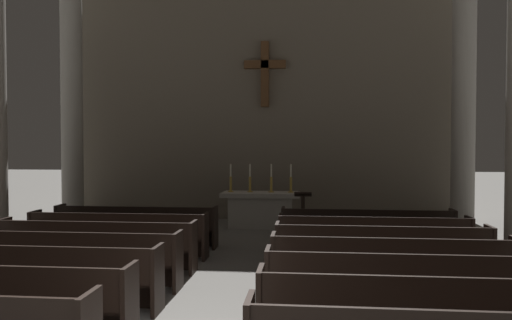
{
  "coord_description": "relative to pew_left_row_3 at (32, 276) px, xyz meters",
  "views": [
    {
      "loc": [
        1.29,
        -4.6,
        2.36
      ],
      "look_at": [
        0.0,
        8.22,
        1.96
      ],
      "focal_mm": 35.46,
      "sensor_mm": 36.0,
      "label": 1
    }
  ],
  "objects": [
    {
      "name": "pew_right_row_4",
      "position": [
        5.21,
        1.11,
        0.0
      ],
      "size": [
        3.73,
        0.5,
        0.95
      ],
      "color": "black",
      "rests_on": "ground"
    },
    {
      "name": "pew_right_row_3",
      "position": [
        5.21,
        0.0,
        0.0
      ],
      "size": [
        3.73,
        0.5,
        0.95
      ],
      "color": "black",
      "rests_on": "ground"
    },
    {
      "name": "pew_left_row_6",
      "position": [
        0.0,
        3.32,
        0.0
      ],
      "size": [
        3.73,
        0.5,
        0.95
      ],
      "color": "black",
      "rests_on": "ground"
    },
    {
      "name": "pew_left_row_3",
      "position": [
        0.0,
        0.0,
        0.0
      ],
      "size": [
        3.73,
        0.5,
        0.95
      ],
      "color": "black",
      "rests_on": "ground"
    },
    {
      "name": "altar",
      "position": [
        2.6,
        7.34,
        0.06
      ],
      "size": [
        2.2,
        0.9,
        1.01
      ],
      "color": "#A8A399",
      "rests_on": "ground"
    },
    {
      "name": "pew_right_row_2",
      "position": [
        5.21,
        -1.11,
        0.0
      ],
      "size": [
        3.73,
        0.5,
        0.95
      ],
      "color": "black",
      "rests_on": "ground"
    },
    {
      "name": "pew_right_row_6",
      "position": [
        5.21,
        3.32,
        0.0
      ],
      "size": [
        3.73,
        0.5,
        0.95
      ],
      "color": "black",
      "rests_on": "ground"
    },
    {
      "name": "column_left_third",
      "position": [
        -2.84,
        7.18,
        3.07
      ],
      "size": [
        0.92,
        0.92,
        7.27
      ],
      "color": "#ADA89E",
      "rests_on": "ground"
    },
    {
      "name": "column_right_third",
      "position": [
        8.05,
        7.18,
        3.07
      ],
      "size": [
        0.92,
        0.92,
        7.27
      ],
      "color": "#ADA89E",
      "rests_on": "ground"
    },
    {
      "name": "apse_with_cross",
      "position": [
        2.6,
        9.05,
        3.63
      ],
      "size": [
        11.86,
        0.49,
        8.21
      ],
      "color": "#706656",
      "rests_on": "ground"
    },
    {
      "name": "candlestick_outer_right",
      "position": [
        3.45,
        7.34,
        0.79
      ],
      "size": [
        0.16,
        0.16,
        0.79
      ],
      "color": "#B79338",
      "rests_on": "altar"
    },
    {
      "name": "candlestick_outer_left",
      "position": [
        1.75,
        7.34,
        0.79
      ],
      "size": [
        0.16,
        0.16,
        0.79
      ],
      "color": "#B79338",
      "rests_on": "altar"
    },
    {
      "name": "pew_right_row_7",
      "position": [
        5.21,
        4.43,
        0.0
      ],
      "size": [
        3.73,
        0.5,
        0.95
      ],
      "color": "black",
      "rests_on": "ground"
    },
    {
      "name": "pew_left_row_4",
      "position": [
        0.0,
        1.11,
        0.0
      ],
      "size": [
        3.73,
        0.5,
        0.95
      ],
      "color": "black",
      "rests_on": "ground"
    },
    {
      "name": "pew_left_row_5",
      "position": [
        0.0,
        2.21,
        0.0
      ],
      "size": [
        3.73,
        0.5,
        0.95
      ],
      "color": "black",
      "rests_on": "ground"
    },
    {
      "name": "candlestick_inner_right",
      "position": [
        2.9,
        7.34,
        0.79
      ],
      "size": [
        0.16,
        0.16,
        0.79
      ],
      "color": "#B79338",
      "rests_on": "altar"
    },
    {
      "name": "candlestick_inner_left",
      "position": [
        2.3,
        7.34,
        0.79
      ],
      "size": [
        0.16,
        0.16,
        0.79
      ],
      "color": "#B79338",
      "rests_on": "altar"
    },
    {
      "name": "pew_left_row_7",
      "position": [
        0.0,
        4.43,
        0.0
      ],
      "size": [
        3.73,
        0.5,
        0.95
      ],
      "color": "black",
      "rests_on": "ground"
    },
    {
      "name": "pew_right_row_5",
      "position": [
        5.21,
        2.21,
        0.0
      ],
      "size": [
        3.73,
        0.5,
        0.95
      ],
      "color": "black",
      "rests_on": "ground"
    },
    {
      "name": "lectern",
      "position": [
        3.8,
        6.14,
        0.07
      ],
      "size": [
        0.44,
        0.36,
        1.15
      ],
      "color": "black",
      "rests_on": "ground"
    }
  ]
}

